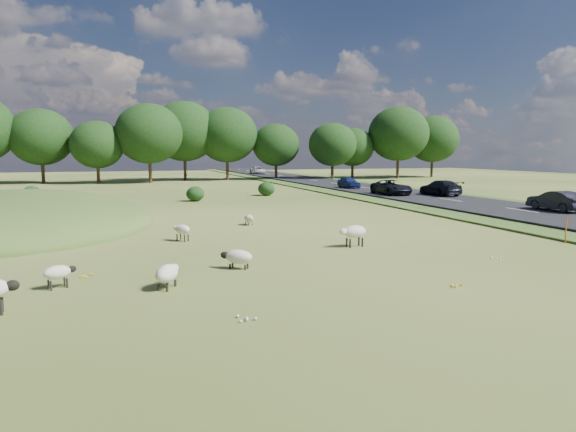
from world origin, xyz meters
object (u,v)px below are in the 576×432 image
Objects in this scene: car_2 at (556,201)px; sheep_3 at (182,230)px; marker_post at (566,230)px; car_5 at (391,187)px; sheep_6 at (238,257)px; sheep_1 at (249,219)px; sheep_5 at (167,273)px; car_1 at (440,188)px; car_4 at (349,182)px; sheep_0 at (354,232)px; car_0 at (258,170)px; sheep_2 at (58,272)px.

sheep_3 is at bearing 6.58° from car_2.
car_5 reaches higher than marker_post.
sheep_6 is at bearing -178.01° from marker_post.
sheep_1 is 13.90m from sheep_5.
car_4 is at bearing -71.95° from car_1.
car_2 is (26.47, 11.33, 0.45)m from sheep_5.
car_1 is (20.84, 11.89, 0.57)m from sheep_1.
sheep_5 is (-8.39, -4.57, -0.20)m from sheep_0.
marker_post is 0.25× the size of car_5.
car_4 reaches higher than sheep_3.
sheep_0 is 72.89m from car_0.
car_1 reaches higher than sheep_5.
marker_post is 1.00× the size of sheep_6.
sheep_1 is 0.88× the size of sheep_6.
sheep_5 is 0.33× the size of car_2.
car_5 is (22.67, 26.80, 0.45)m from sheep_5.
car_1 is (23.85, 22.66, 0.51)m from sheep_6.
sheep_1 is 20.89m from car_2.
sheep_1 is 22.12m from car_5.
car_5 is (-3.80, 2.20, -0.02)m from car_1.
sheep_2 is 31.39m from car_2.
sheep_1 is 0.80× the size of sheep_5.
sheep_3 is 29.85m from car_1.
sheep_3 is 0.22× the size of car_5.
car_5 is (25.83, 25.80, 0.42)m from sheep_2.
car_5 is at bearing -84.48° from sheep_3.
car_0 is (25.83, 75.05, 0.40)m from sheep_2.
sheep_5 is (-18.05, -2.47, -0.13)m from marker_post.
sheep_6 is 0.30× the size of car_2.
car_1 is (3.80, -51.45, 0.04)m from car_0.
car_5 reaches higher than sheep_1.
car_2 reaches higher than car_0.
car_4 is 9.46m from car_5.
sheep_6 is 31.95m from car_5.
car_4 is (17.04, 23.55, 0.50)m from sheep_1.
car_1 reaches higher than sheep_0.
sheep_2 is at bearing -135.04° from car_5.
car_2 is (20.84, -1.38, 0.54)m from sheep_1.
car_5 is at bearing -90.00° from car_0.
sheep_1 is (-12.43, 10.24, -0.23)m from marker_post.
sheep_6 is 39.75m from car_4.
sheep_3 is at bearing 19.02° from sheep_5.
sheep_5 is at bearing 20.12° from sheep_0.
car_1 is (25.10, 16.16, 0.40)m from sheep_3.
marker_post is 0.91× the size of sheep_5.
car_4 is at bearing -122.70° from sheep_0.
sheep_0 is 12.10m from sheep_2.
sheep_3 is at bearing -45.12° from sheep_6.
sheep_3 is 0.89× the size of sheep_6.
car_2 is (3.80, -64.72, 0.02)m from car_0.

